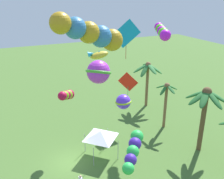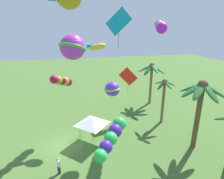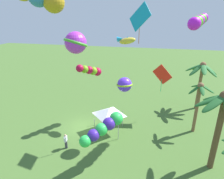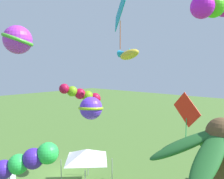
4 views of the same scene
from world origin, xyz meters
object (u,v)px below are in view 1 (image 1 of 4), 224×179
(palm_tree_3, at_px, (166,95))
(festival_tent, at_px, (101,134))
(kite_ball_2, at_px, (123,102))
(kite_tube_8, at_px, (67,95))
(kite_ball_1, at_px, (98,72))
(kite_fish_5, at_px, (98,55))
(kite_diamond_3, at_px, (128,82))
(kite_tube_4, at_px, (92,33))
(kite_diamond_0, at_px, (126,34))
(kite_tube_7, at_px, (133,149))
(kite_tube_6, at_px, (162,31))
(palm_tree_2, at_px, (148,71))
(palm_tree_0, at_px, (205,103))

(palm_tree_3, distance_m, festival_tent, 9.72)
(kite_ball_2, relative_size, kite_tube_8, 0.66)
(kite_ball_1, xyz_separation_m, kite_fish_5, (-7.31, 2.81, -0.63))
(festival_tent, xyz_separation_m, kite_tube_8, (-1.96, -2.71, 3.97))
(kite_diamond_3, distance_m, kite_tube_4, 16.47)
(festival_tent, bearing_deg, kite_diamond_0, 97.09)
(kite_tube_7, bearing_deg, kite_ball_1, -115.98)
(festival_tent, height_order, kite_tube_4, kite_tube_4)
(palm_tree_3, xyz_separation_m, kite_tube_6, (-0.07, -1.20, 7.59))
(kite_ball_1, distance_m, kite_tube_4, 4.76)
(kite_ball_1, bearing_deg, kite_diamond_0, 134.17)
(kite_diamond_0, height_order, kite_diamond_3, kite_diamond_0)
(kite_tube_6, bearing_deg, kite_diamond_0, -70.40)
(festival_tent, bearing_deg, kite_tube_7, 8.86)
(palm_tree_2, bearing_deg, kite_ball_2, -41.93)
(palm_tree_3, xyz_separation_m, kite_tube_4, (9.24, -12.48, 9.41))
(kite_tube_4, bearing_deg, palm_tree_0, 105.58)
(kite_diamond_3, xyz_separation_m, kite_tube_4, (11.62, -8.56, 7.93))
(kite_diamond_3, bearing_deg, palm_tree_2, 127.20)
(palm_tree_0, height_order, kite_ball_2, palm_tree_0)
(kite_diamond_0, bearing_deg, kite_tube_7, -19.95)
(palm_tree_2, xyz_separation_m, palm_tree_3, (6.30, -1.23, -1.03))
(palm_tree_3, bearing_deg, kite_tube_8, -89.02)
(palm_tree_2, relative_size, kite_ball_1, 2.52)
(kite_tube_7, bearing_deg, kite_tube_4, -64.66)
(kite_ball_2, bearing_deg, kite_ball_1, -51.63)
(kite_diamond_3, bearing_deg, kite_ball_2, -31.59)
(palm_tree_2, height_order, kite_tube_8, kite_tube_8)
(kite_ball_1, height_order, kite_ball_2, kite_ball_1)
(kite_ball_2, relative_size, kite_tube_7, 0.65)
(kite_tube_6, bearing_deg, kite_tube_8, -88.57)
(kite_tube_4, distance_m, kite_fish_5, 11.93)
(palm_tree_2, relative_size, kite_diamond_0, 1.81)
(festival_tent, bearing_deg, kite_ball_1, -22.47)
(palm_tree_2, height_order, kite_tube_6, kite_tube_6)
(palm_tree_0, height_order, festival_tent, palm_tree_0)
(kite_tube_6, height_order, kite_tube_8, kite_tube_6)
(kite_tube_4, height_order, kite_tube_6, kite_tube_4)
(festival_tent, xyz_separation_m, kite_tube_7, (5.18, 0.81, 1.26))
(kite_ball_2, bearing_deg, kite_tube_4, -40.60)
(kite_diamond_0, distance_m, kite_fish_5, 4.18)
(kite_ball_1, xyz_separation_m, kite_tube_7, (1.20, 2.46, -6.62))
(kite_tube_8, bearing_deg, kite_ball_2, 54.85)
(palm_tree_2, xyz_separation_m, kite_tube_4, (15.53, -13.71, 8.38))
(kite_tube_4, bearing_deg, kite_tube_6, 129.53)
(kite_ball_2, distance_m, kite_tube_4, 10.70)
(kite_ball_2, bearing_deg, palm_tree_2, 138.07)
(kite_diamond_0, xyz_separation_m, kite_fish_5, (-2.98, -1.65, -2.42))
(kite_tube_4, bearing_deg, kite_ball_2, 139.40)
(palm_tree_0, relative_size, palm_tree_2, 1.07)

